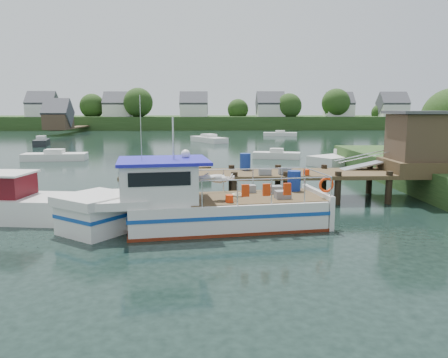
{
  "coord_description": "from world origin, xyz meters",
  "views": [
    {
      "loc": [
        -1.71,
        -21.79,
        4.57
      ],
      "look_at": [
        -1.0,
        -1.5,
        1.3
      ],
      "focal_mm": 35.0,
      "sensor_mm": 36.0,
      "label": 1
    }
  ],
  "objects_px": {
    "moored_rowboat": "(180,172)",
    "moored_a": "(55,156)",
    "moored_c": "(351,158)",
    "lobster_boat": "(193,205)",
    "dock": "(370,155)",
    "moored_b": "(277,155)",
    "moored_e": "(42,142)",
    "moored_far": "(280,134)",
    "moored_d": "(209,139)"
  },
  "relations": [
    {
      "from": "moored_far",
      "to": "moored_e",
      "type": "xyz_separation_m",
      "value": [
        -33.16,
        -18.94,
        0.11
      ]
    },
    {
      "from": "moored_c",
      "to": "moored_d",
      "type": "distance_m",
      "value": 27.44
    },
    {
      "from": "moored_a",
      "to": "moored_e",
      "type": "bearing_deg",
      "value": 129.59
    },
    {
      "from": "moored_c",
      "to": "moored_a",
      "type": "bearing_deg",
      "value": 149.1
    },
    {
      "from": "moored_rowboat",
      "to": "moored_d",
      "type": "bearing_deg",
      "value": 93.49
    },
    {
      "from": "moored_b",
      "to": "moored_e",
      "type": "xyz_separation_m",
      "value": [
        -27.25,
        15.29,
        0.11
      ]
    },
    {
      "from": "moored_b",
      "to": "moored_d",
      "type": "height_order",
      "value": "moored_d"
    },
    {
      "from": "lobster_boat",
      "to": "moored_e",
      "type": "xyz_separation_m",
      "value": [
        -20.35,
        38.99,
        -0.46
      ]
    },
    {
      "from": "moored_c",
      "to": "moored_d",
      "type": "height_order",
      "value": "moored_c"
    },
    {
      "from": "lobster_boat",
      "to": "moored_e",
      "type": "distance_m",
      "value": 43.98
    },
    {
      "from": "dock",
      "to": "moored_b",
      "type": "bearing_deg",
      "value": 96.02
    },
    {
      "from": "dock",
      "to": "moored_d",
      "type": "distance_m",
      "value": 39.91
    },
    {
      "from": "lobster_boat",
      "to": "moored_b",
      "type": "bearing_deg",
      "value": 65.04
    },
    {
      "from": "moored_e",
      "to": "moored_c",
      "type": "bearing_deg",
      "value": -53.29
    },
    {
      "from": "moored_rowboat",
      "to": "moored_e",
      "type": "relative_size",
      "value": 0.9
    },
    {
      "from": "moored_a",
      "to": "moored_far",
      "type": "bearing_deg",
      "value": 68.86
    },
    {
      "from": "moored_far",
      "to": "moored_b",
      "type": "height_order",
      "value": "moored_far"
    },
    {
      "from": "dock",
      "to": "moored_a",
      "type": "distance_m",
      "value": 28.29
    },
    {
      "from": "moored_b",
      "to": "dock",
      "type": "bearing_deg",
      "value": -105.8
    },
    {
      "from": "moored_a",
      "to": "moored_c",
      "type": "distance_m",
      "value": 26.01
    },
    {
      "from": "moored_b",
      "to": "moored_c",
      "type": "bearing_deg",
      "value": -57.14
    },
    {
      "from": "lobster_boat",
      "to": "moored_a",
      "type": "bearing_deg",
      "value": 111.15
    },
    {
      "from": "moored_rowboat",
      "to": "moored_c",
      "type": "xyz_separation_m",
      "value": [
        13.93,
        7.23,
        0.03
      ]
    },
    {
      "from": "moored_rowboat",
      "to": "moored_b",
      "type": "height_order",
      "value": "moored_rowboat"
    },
    {
      "from": "dock",
      "to": "moored_a",
      "type": "xyz_separation_m",
      "value": [
        -22.04,
        17.64,
        -1.86
      ]
    },
    {
      "from": "moored_b",
      "to": "moored_c",
      "type": "xyz_separation_m",
      "value": [
        5.69,
        -4.03,
        0.11
      ]
    },
    {
      "from": "moored_b",
      "to": "moored_d",
      "type": "relative_size",
      "value": 0.65
    },
    {
      "from": "moored_d",
      "to": "moored_e",
      "type": "distance_m",
      "value": 21.65
    },
    {
      "from": "dock",
      "to": "moored_e",
      "type": "relative_size",
      "value": 3.52
    },
    {
      "from": "moored_rowboat",
      "to": "moored_a",
      "type": "height_order",
      "value": "moored_rowboat"
    },
    {
      "from": "moored_far",
      "to": "moored_c",
      "type": "xyz_separation_m",
      "value": [
        -0.21,
        -38.27,
        0.11
      ]
    },
    {
      "from": "lobster_boat",
      "to": "moored_a",
      "type": "relative_size",
      "value": 1.89
    },
    {
      "from": "lobster_boat",
      "to": "moored_c",
      "type": "xyz_separation_m",
      "value": [
        12.6,
        19.67,
        -0.45
      ]
    },
    {
      "from": "moored_a",
      "to": "moored_d",
      "type": "relative_size",
      "value": 0.81
    },
    {
      "from": "moored_a",
      "to": "moored_c",
      "type": "height_order",
      "value": "moored_c"
    },
    {
      "from": "moored_b",
      "to": "moored_e",
      "type": "distance_m",
      "value": 31.25
    },
    {
      "from": "moored_b",
      "to": "moored_far",
      "type": "bearing_deg",
      "value": 58.4
    },
    {
      "from": "dock",
      "to": "moored_rowboat",
      "type": "relative_size",
      "value": 3.92
    },
    {
      "from": "dock",
      "to": "lobster_boat",
      "type": "relative_size",
      "value": 1.56
    },
    {
      "from": "moored_b",
      "to": "moored_d",
      "type": "xyz_separation_m",
      "value": [
        -6.28,
        20.66,
        0.07
      ]
    },
    {
      "from": "moored_rowboat",
      "to": "moored_b",
      "type": "distance_m",
      "value": 13.95
    },
    {
      "from": "lobster_boat",
      "to": "moored_far",
      "type": "distance_m",
      "value": 59.33
    },
    {
      "from": "lobster_boat",
      "to": "moored_a",
      "type": "xyz_separation_m",
      "value": [
        -13.2,
        22.98,
        -0.54
      ]
    },
    {
      "from": "moored_c",
      "to": "moored_rowboat",
      "type": "bearing_deg",
      "value": -176.16
    },
    {
      "from": "moored_rowboat",
      "to": "moored_far",
      "type": "xyz_separation_m",
      "value": [
        14.15,
        45.49,
        -0.08
      ]
    },
    {
      "from": "dock",
      "to": "moored_c",
      "type": "relative_size",
      "value": 2.05
    },
    {
      "from": "lobster_boat",
      "to": "moored_rowboat",
      "type": "bearing_deg",
      "value": 87.4
    },
    {
      "from": "lobster_boat",
      "to": "moored_rowboat",
      "type": "height_order",
      "value": "lobster_boat"
    },
    {
      "from": "moored_rowboat",
      "to": "moored_a",
      "type": "distance_m",
      "value": 15.87
    },
    {
      "from": "dock",
      "to": "moored_a",
      "type": "bearing_deg",
      "value": 141.33
    }
  ]
}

